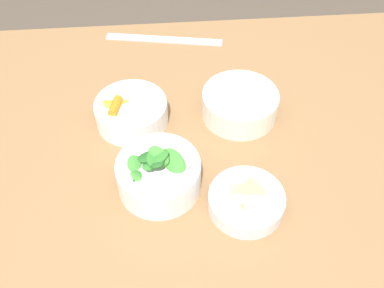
{
  "coord_description": "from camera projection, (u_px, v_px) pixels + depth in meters",
  "views": [
    {
      "loc": [
        0.0,
        -0.58,
        1.44
      ],
      "look_at": [
        0.05,
        -0.01,
        0.81
      ],
      "focal_mm": 40.0,
      "sensor_mm": 36.0,
      "label": 1
    }
  ],
  "objects": [
    {
      "name": "dining_table",
      "position": [
        169.0,
        183.0,
        0.96
      ],
      "size": [
        1.33,
        0.97,
        0.78
      ],
      "color": "olive",
      "rests_on": "ground_plane"
    },
    {
      "name": "bowl_carrots",
      "position": [
        130.0,
        111.0,
        0.92
      ],
      "size": [
        0.16,
        0.16,
        0.07
      ],
      "color": "white",
      "rests_on": "dining_table"
    },
    {
      "name": "bowl_greens",
      "position": [
        157.0,
        174.0,
        0.79
      ],
      "size": [
        0.16,
        0.16,
        0.11
      ],
      "color": "white",
      "rests_on": "dining_table"
    },
    {
      "name": "bowl_beans_hotdog",
      "position": [
        239.0,
        104.0,
        0.93
      ],
      "size": [
        0.17,
        0.17,
        0.06
      ],
      "color": "silver",
      "rests_on": "dining_table"
    },
    {
      "name": "bowl_cookies",
      "position": [
        245.0,
        200.0,
        0.78
      ],
      "size": [
        0.14,
        0.14,
        0.04
      ],
      "color": "silver",
      "rests_on": "dining_table"
    },
    {
      "name": "ruler",
      "position": [
        163.0,
        40.0,
        1.15
      ],
      "size": [
        0.31,
        0.09,
        0.0
      ],
      "color": "#EFB7C6",
      "rests_on": "dining_table"
    }
  ]
}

